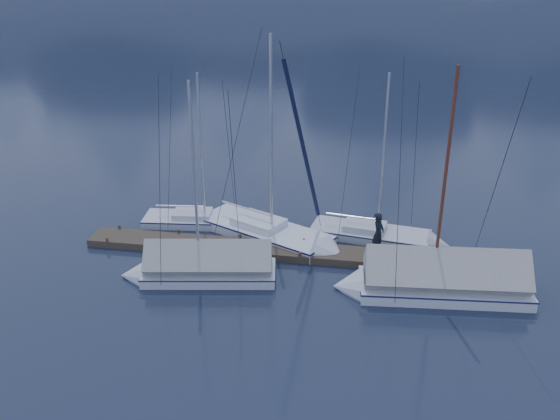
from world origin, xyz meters
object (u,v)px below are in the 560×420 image
object	(u,v)px
sailboat_open_right	(387,237)
person	(378,233)
sailboat_covered_near	(429,282)
sailboat_open_left	(214,221)
sailboat_covered_far	(197,268)
sailboat_open_mid	(281,238)

from	to	relation	value
sailboat_open_right	person	bearing A→B (deg)	-102.58
sailboat_open_right	person	xyz separation A→B (m)	(-0.47, -2.11, 1.15)
sailboat_open_right	sailboat_covered_near	xyz separation A→B (m)	(1.62, -4.61, 0.35)
sailboat_open_left	sailboat_covered_near	xyz separation A→B (m)	(10.28, -5.01, 0.36)
sailboat_open_left	sailboat_open_right	world-z (taller)	sailboat_open_right
sailboat_open_right	sailboat_covered_near	size ratio (longest dim) A/B	0.86
sailboat_covered_far	sailboat_open_left	bearing A→B (deg)	98.03
sailboat_open_mid	sailboat_covered_far	world-z (taller)	sailboat_open_mid
sailboat_open_right	person	distance (m)	2.45
sailboat_covered_far	person	xyz separation A→B (m)	(7.43, 2.87, 0.86)
sailboat_open_right	sailboat_covered_far	size ratio (longest dim) A/B	0.95
sailboat_covered_far	person	distance (m)	8.01
sailboat_open_right	sailboat_open_left	bearing A→B (deg)	177.32
sailboat_open_left	sailboat_covered_far	size ratio (longest dim) A/B	0.91
sailboat_open_left	sailboat_open_right	bearing A→B (deg)	-2.68
sailboat_open_mid	sailboat_open_right	size ratio (longest dim) A/B	1.20
sailboat_covered_near	sailboat_covered_far	distance (m)	9.53
sailboat_open_left	sailboat_open_right	distance (m)	8.67
sailboat_covered_near	sailboat_open_right	bearing A→B (deg)	109.33
sailboat_covered_near	person	size ratio (longest dim) A/B	5.23
sailboat_open_left	sailboat_open_mid	world-z (taller)	sailboat_open_mid
sailboat_open_mid	sailboat_covered_far	distance (m)	4.95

